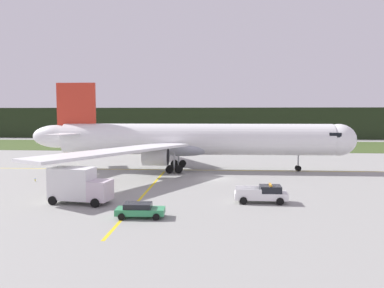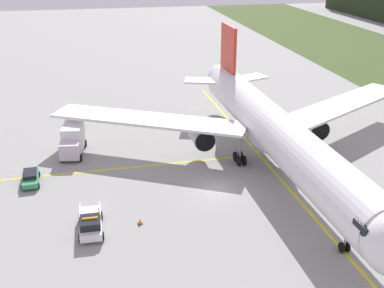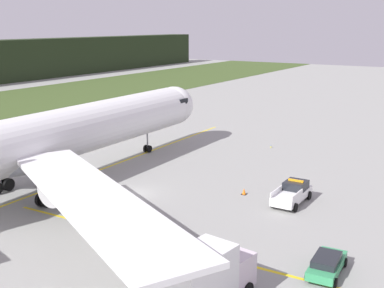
{
  "view_description": "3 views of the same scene",
  "coord_description": "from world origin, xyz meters",
  "px_view_note": "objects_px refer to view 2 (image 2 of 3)",
  "views": [
    {
      "loc": [
        1.4,
        -51.84,
        9.16
      ],
      "look_at": [
        -3.7,
        7.83,
        4.25
      ],
      "focal_mm": 34.84,
      "sensor_mm": 36.0,
      "label": 1
    },
    {
      "loc": [
        44.77,
        -11.99,
        25.21
      ],
      "look_at": [
        -1.77,
        -2.34,
        4.98
      ],
      "focal_mm": 44.51,
      "sensor_mm": 36.0,
      "label": 2
    },
    {
      "loc": [
        -35.36,
        -28.16,
        15.59
      ],
      "look_at": [
        2.58,
        -4.81,
        4.88
      ],
      "focal_mm": 46.95,
      "sensor_mm": 36.0,
      "label": 3
    }
  ],
  "objects_px": {
    "airliner": "(274,131)",
    "ops_pickup_truck": "(91,223)",
    "catering_truck": "(73,140)",
    "staff_car": "(31,177)",
    "apron_cone": "(140,222)"
  },
  "relations": [
    {
      "from": "airliner",
      "to": "staff_car",
      "type": "relative_size",
      "value": 11.94
    },
    {
      "from": "ops_pickup_truck",
      "to": "staff_car",
      "type": "height_order",
      "value": "ops_pickup_truck"
    },
    {
      "from": "catering_truck",
      "to": "apron_cone",
      "type": "height_order",
      "value": "catering_truck"
    },
    {
      "from": "ops_pickup_truck",
      "to": "catering_truck",
      "type": "height_order",
      "value": "catering_truck"
    },
    {
      "from": "staff_car",
      "to": "airliner",
      "type": "bearing_deg",
      "value": 85.95
    },
    {
      "from": "airliner",
      "to": "apron_cone",
      "type": "height_order",
      "value": "airliner"
    },
    {
      "from": "catering_truck",
      "to": "staff_car",
      "type": "xyz_separation_m",
      "value": [
        7.41,
        -4.6,
        -1.19
      ]
    },
    {
      "from": "airliner",
      "to": "staff_car",
      "type": "distance_m",
      "value": 28.42
    },
    {
      "from": "apron_cone",
      "to": "ops_pickup_truck",
      "type": "bearing_deg",
      "value": -86.5
    },
    {
      "from": "apron_cone",
      "to": "catering_truck",
      "type": "bearing_deg",
      "value": -160.36
    },
    {
      "from": "airliner",
      "to": "ops_pickup_truck",
      "type": "bearing_deg",
      "value": -66.28
    },
    {
      "from": "airliner",
      "to": "staff_car",
      "type": "bearing_deg",
      "value": -94.05
    },
    {
      "from": "ops_pickup_truck",
      "to": "staff_car",
      "type": "xyz_separation_m",
      "value": [
        -11.41,
        -6.58,
        -0.2
      ]
    },
    {
      "from": "staff_car",
      "to": "apron_cone",
      "type": "distance_m",
      "value": 15.8
    },
    {
      "from": "catering_truck",
      "to": "staff_car",
      "type": "bearing_deg",
      "value": -31.84
    }
  ]
}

